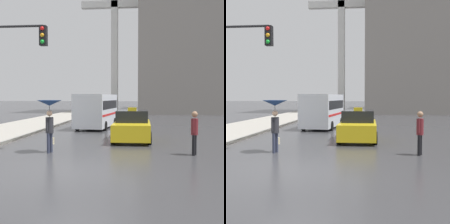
# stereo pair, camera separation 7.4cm
# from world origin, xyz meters

# --- Properties ---
(ground_plane) EXTENTS (300.00, 300.00, 0.00)m
(ground_plane) POSITION_xyz_m (0.00, 0.00, 0.00)
(ground_plane) COLOR #38383A
(taxi) EXTENTS (1.91, 4.01, 1.68)m
(taxi) POSITION_xyz_m (1.61, 6.77, 0.69)
(taxi) COLOR gold
(taxi) RESTS_ON ground_plane
(ambulance_van) EXTENTS (2.49, 5.43, 2.40)m
(ambulance_van) POSITION_xyz_m (-1.13, 12.83, 1.33)
(ambulance_van) COLOR silver
(ambulance_van) RESTS_ON ground_plane
(pedestrian_with_umbrella) EXTENTS (0.97, 0.97, 2.09)m
(pedestrian_with_umbrella) POSITION_xyz_m (-1.52, 2.89, 1.64)
(pedestrian_with_umbrella) COLOR #2D3347
(pedestrian_with_umbrella) RESTS_ON ground_plane
(pedestrian_man) EXTENTS (0.34, 0.41, 1.68)m
(pedestrian_man) POSITION_xyz_m (4.12, 2.92, 0.97)
(pedestrian_man) COLOR black
(pedestrian_man) RESTS_ON ground_plane
(traffic_light) EXTENTS (3.34, 0.38, 5.39)m
(traffic_light) POSITION_xyz_m (-3.65, 3.25, 3.75)
(traffic_light) COLOR black
(traffic_light) RESTS_ON ground_plane
(monument_cross) EXTENTS (9.04, 0.90, 20.54)m
(monument_cross) POSITION_xyz_m (-1.76, 33.77, 11.65)
(monument_cross) COLOR white
(monument_cross) RESTS_ON ground_plane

